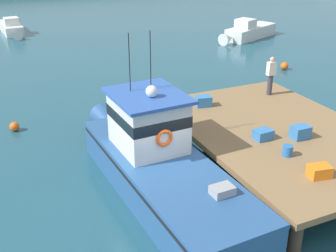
% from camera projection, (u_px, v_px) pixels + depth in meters
% --- Properties ---
extents(ground_plane, '(200.00, 200.00, 0.00)m').
position_uv_depth(ground_plane, '(153.00, 190.00, 13.65)').
color(ground_plane, '#1E4C5B').
extents(dock, '(6.00, 9.00, 1.20)m').
position_uv_depth(dock, '(279.00, 133.00, 15.03)').
color(dock, '#4C3D2D').
rests_on(dock, ground).
extents(main_fishing_boat, '(2.90, 9.87, 4.80)m').
position_uv_depth(main_fishing_boat, '(157.00, 160.00, 13.36)').
color(main_fishing_boat, '#285184').
rests_on(main_fishing_boat, ground).
extents(crate_single_by_cleat, '(0.60, 0.45, 0.43)m').
position_uv_depth(crate_single_by_cleat, '(300.00, 132.00, 14.28)').
color(crate_single_by_cleat, '#3370B2').
rests_on(crate_single_by_cleat, dock).
extents(crate_stack_near_edge, '(0.67, 0.55, 0.41)m').
position_uv_depth(crate_stack_near_edge, '(203.00, 101.00, 16.92)').
color(crate_stack_near_edge, '#3370B2').
rests_on(crate_stack_near_edge, dock).
extents(crate_stack_mid_dock, '(0.62, 0.47, 0.33)m').
position_uv_depth(crate_stack_mid_dock, '(263.00, 134.00, 14.24)').
color(crate_stack_mid_dock, '#3370B2').
rests_on(crate_stack_mid_dock, dock).
extents(crate_single_far, '(0.67, 0.55, 0.35)m').
position_uv_depth(crate_single_far, '(319.00, 171.00, 12.03)').
color(crate_single_far, orange).
rests_on(crate_single_far, dock).
extents(bait_bucket, '(0.32, 0.32, 0.34)m').
position_uv_depth(bait_bucket, '(288.00, 151.00, 13.18)').
color(bait_bucket, '#2866B2').
rests_on(bait_bucket, dock).
extents(deckhand_by_the_boat, '(0.36, 0.22, 1.63)m').
position_uv_depth(deckhand_by_the_boat, '(271.00, 75.00, 17.85)').
color(deckhand_by_the_boat, '#383842').
rests_on(deckhand_by_the_boat, dock).
extents(moored_boat_far_left, '(1.53, 5.29, 1.34)m').
position_uv_depth(moored_boat_far_left, '(12.00, 28.00, 34.34)').
color(moored_boat_far_left, silver).
rests_on(moored_boat_far_left, ground).
extents(moored_boat_outer_mooring, '(6.04, 3.44, 1.54)m').
position_uv_depth(moored_boat_outer_mooring, '(248.00, 32.00, 32.71)').
color(moored_boat_outer_mooring, silver).
rests_on(moored_boat_outer_mooring, ground).
extents(mooring_buoy_channel_marker, '(0.39, 0.39, 0.39)m').
position_uv_depth(mooring_buoy_channel_marker, '(14.00, 127.00, 17.63)').
color(mooring_buoy_channel_marker, '#EA5B19').
rests_on(mooring_buoy_channel_marker, ground).
extents(mooring_buoy_spare_mooring, '(0.46, 0.46, 0.46)m').
position_uv_depth(mooring_buoy_spare_mooring, '(284.00, 66.00, 25.46)').
color(mooring_buoy_spare_mooring, '#EA5B19').
rests_on(mooring_buoy_spare_mooring, ground).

